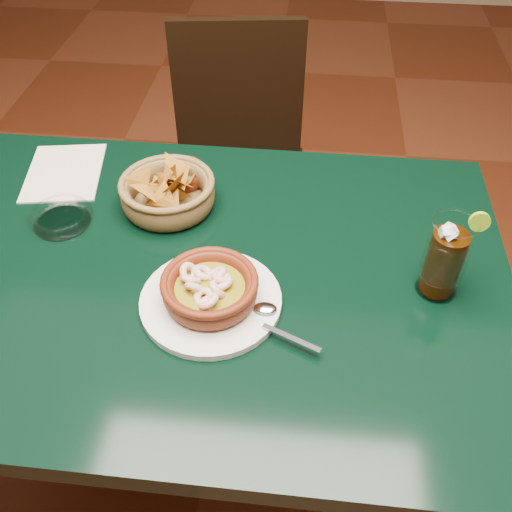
# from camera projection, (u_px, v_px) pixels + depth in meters

# --- Properties ---
(ground) EXTENTS (7.00, 7.00, 0.00)m
(ground) POSITION_uv_depth(u_px,v_px,m) (206.00, 459.00, 1.56)
(ground) COLOR #471C0C
(ground) RESTS_ON ground
(dining_table) EXTENTS (1.20, 0.80, 0.75)m
(dining_table) POSITION_uv_depth(u_px,v_px,m) (186.00, 302.00, 1.11)
(dining_table) COLOR black
(dining_table) RESTS_ON ground
(dining_chair) EXTENTS (0.46, 0.46, 0.88)m
(dining_chair) POSITION_uv_depth(u_px,v_px,m) (240.00, 165.00, 1.73)
(dining_chair) COLOR black
(dining_chair) RESTS_ON ground
(shrimp_plate) EXTENTS (0.31, 0.24, 0.07)m
(shrimp_plate) POSITION_uv_depth(u_px,v_px,m) (210.00, 291.00, 0.96)
(shrimp_plate) COLOR silver
(shrimp_plate) RESTS_ON dining_table
(chip_basket) EXTENTS (0.22, 0.22, 0.14)m
(chip_basket) POSITION_uv_depth(u_px,v_px,m) (168.00, 192.00, 1.15)
(chip_basket) COLOR brown
(chip_basket) RESTS_ON dining_table
(guacamole_ramekin) EXTENTS (0.13, 0.13, 0.04)m
(guacamole_ramekin) POSITION_uv_depth(u_px,v_px,m) (181.00, 175.00, 1.22)
(guacamole_ramekin) COLOR #521A0A
(guacamole_ramekin) RESTS_ON dining_table
(cola_drink) EXTENTS (0.15, 0.15, 0.18)m
(cola_drink) POSITION_uv_depth(u_px,v_px,m) (445.00, 258.00, 0.95)
(cola_drink) COLOR white
(cola_drink) RESTS_ON dining_table
(glass_ashtray) EXTENTS (0.13, 0.13, 0.03)m
(glass_ashtray) POSITION_uv_depth(u_px,v_px,m) (61.00, 217.00, 1.12)
(glass_ashtray) COLOR white
(glass_ashtray) RESTS_ON dining_table
(paper_menu) EXTENTS (0.19, 0.23, 0.00)m
(paper_menu) POSITION_uv_depth(u_px,v_px,m) (64.00, 172.00, 1.25)
(paper_menu) COLOR beige
(paper_menu) RESTS_ON dining_table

